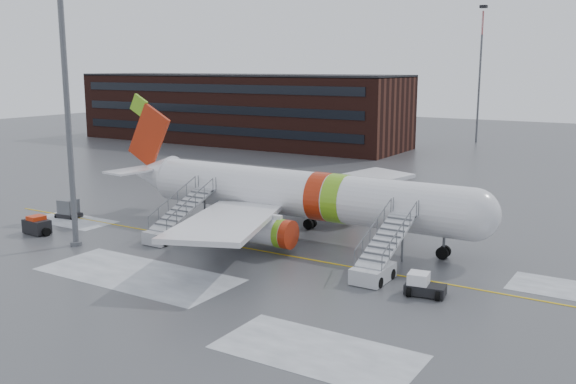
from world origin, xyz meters
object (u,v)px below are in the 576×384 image
Objects in this scene: airliner at (291,194)px; baggage_tractor at (37,226)px; airstair_fwd at (378,262)px; pushback_tug at (423,286)px; uld_container at (68,209)px; airstair_aft at (171,227)px; light_mast_near at (65,74)px.

airliner reaches higher than baggage_tractor.
airstair_fwd is 29.07m from baggage_tractor.
pushback_tug is 34.98m from uld_container.
airliner is 16.70m from pushback_tug.
pushback_tug is at bearing -4.12° from airstair_aft.
uld_container is at bearing -164.70° from airliner.
airstair_aft reaches higher than baggage_tractor.
baggage_tractor is at bearing -148.77° from airliner.
airliner is 4.55× the size of airstair_aft.
airstair_aft is at bearing 44.31° from light_mast_near.
baggage_tractor is at bearing -171.27° from airstair_fwd.
baggage_tractor is 13.68m from light_mast_near.
airliner is at bearing 43.09° from light_mast_near.
light_mast_near reaches higher than airliner.
pushback_tug is at bearing 5.05° from baggage_tractor.
uld_container is 15.93m from light_mast_near.
pushback_tug is 1.15× the size of uld_container.
airstair_aft reaches higher than uld_container.
airliner is at bearing 15.30° from uld_container.
airliner is at bearing 150.57° from pushback_tug.
pushback_tug is 32.52m from baggage_tractor.
airstair_aft is 0.30× the size of light_mast_near.
baggage_tractor is at bearing -64.89° from uld_container.
baggage_tractor is (-32.39, -2.86, 0.04)m from pushback_tug.
airstair_aft is at bearing -3.92° from uld_container.
airstair_fwd is at bearing -1.67° from uld_container.
pushback_tug is 0.10× the size of light_mast_near.
baggage_tractor reaches higher than pushback_tug.
airstair_aft reaches higher than pushback_tug.
airstair_fwd is 17.89m from airstair_aft.
light_mast_near reaches higher than baggage_tractor.
airliner is at bearing 42.17° from airstair_aft.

